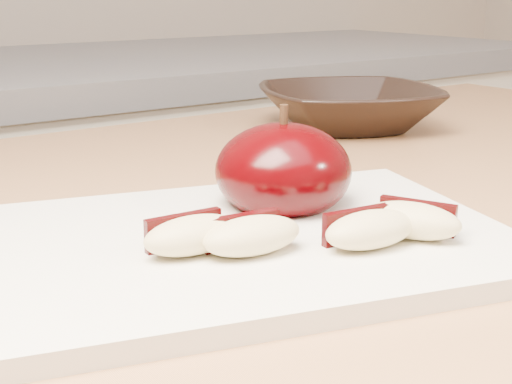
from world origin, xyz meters
TOP-DOWN VIEW (x-y plane):
  - cutting_board at (0.10, 0.40)m, footprint 0.35×0.29m
  - apple_half at (0.15, 0.44)m, footprint 0.11×0.11m
  - apple_wedge_a at (0.05, 0.39)m, footprint 0.06×0.03m
  - apple_wedge_b at (0.07, 0.37)m, footprint 0.06×0.04m
  - apple_wedge_c at (0.13, 0.34)m, footprint 0.06×0.04m
  - apple_wedge_d at (0.17, 0.34)m, footprint 0.05×0.06m
  - bowl at (0.40, 0.65)m, footprint 0.25×0.25m

SIDE VIEW (x-z plane):
  - cutting_board at x=0.10m, z-range 0.90..0.91m
  - apple_wedge_a at x=0.05m, z-range 0.91..0.93m
  - apple_wedge_b at x=0.07m, z-range 0.91..0.93m
  - apple_wedge_c at x=0.13m, z-range 0.91..0.93m
  - apple_wedge_d at x=0.17m, z-range 0.91..0.93m
  - bowl at x=0.40m, z-range 0.90..0.95m
  - apple_half at x=0.15m, z-range 0.90..0.97m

